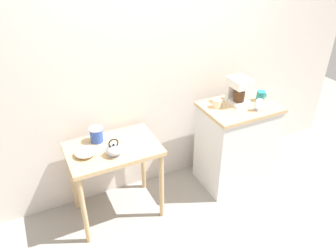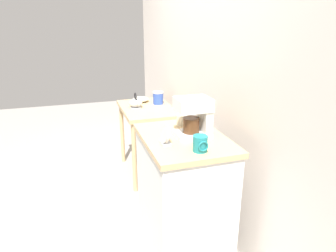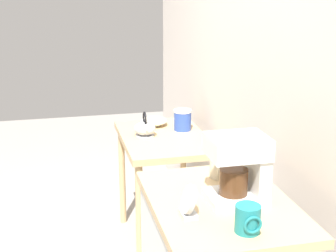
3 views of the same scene
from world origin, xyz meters
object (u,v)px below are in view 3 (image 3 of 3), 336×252
bowl_stoneware (154,121)px  mug_small_cream (220,168)px  canister_enamel (183,120)px  mug_dark_teal (248,219)px  coffee_maker (242,166)px  teakettle (145,128)px  table_clock (188,203)px

bowl_stoneware → mug_small_cream: (1.30, 0.02, 0.16)m
canister_enamel → mug_dark_teal: size_ratio=1.44×
coffee_maker → mug_dark_teal: coffee_maker is taller
bowl_stoneware → canister_enamel: (0.14, 0.16, 0.04)m
coffee_maker → mug_small_cream: (-0.23, -0.00, -0.10)m
teakettle → mug_small_cream: bearing=6.6°
table_clock → bowl_stoneware: bearing=172.7°
canister_enamel → mug_small_cream: 1.17m
bowl_stoneware → mug_small_cream: size_ratio=1.96×
mug_dark_teal → coffee_maker: bearing=163.9°
coffee_maker → table_clock: 0.26m
bowl_stoneware → mug_dark_teal: 1.79m
bowl_stoneware → coffee_maker: bearing=1.0°
mug_dark_teal → bowl_stoneware: bearing=178.6°
table_clock → teakettle: bearing=175.8°
coffee_maker → mug_small_cream: bearing=-178.8°
mug_small_cream → table_clock: (0.32, -0.23, 0.01)m
mug_small_cream → mug_dark_teal: bearing=-7.8°
canister_enamel → table_clock: table_clock is taller
canister_enamel → teakettle: bearing=-74.1°
coffee_maker → mug_dark_teal: (0.24, -0.07, -0.09)m
table_clock → coffee_maker: bearing=110.5°
bowl_stoneware → teakettle: size_ratio=1.07×
bowl_stoneware → teakettle: (0.22, -0.10, 0.02)m
teakettle → coffee_maker: 1.34m
coffee_maker → table_clock: (0.09, -0.23, -0.09)m
bowl_stoneware → table_clock: table_clock is taller
canister_enamel → table_clock: (1.48, -0.37, 0.13)m
teakettle → canister_enamel: size_ratio=1.23×
coffee_maker → mug_small_cream: coffee_maker is taller
teakettle → mug_small_cream: size_ratio=1.83×
mug_dark_teal → table_clock: (-0.15, -0.16, 0.01)m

